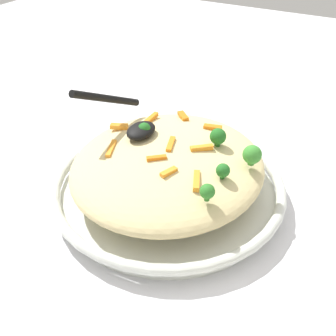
# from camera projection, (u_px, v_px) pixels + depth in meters

# --- Properties ---
(ground_plane) EXTENTS (2.40, 2.40, 0.00)m
(ground_plane) POSITION_uv_depth(u_px,v_px,m) (168.00, 196.00, 0.65)
(ground_plane) COLOR silver
(serving_bowl) EXTENTS (0.37, 0.37, 0.04)m
(serving_bowl) POSITION_uv_depth(u_px,v_px,m) (168.00, 187.00, 0.64)
(serving_bowl) COLOR silver
(serving_bowl) RESTS_ON ground_plane
(pasta_mound) EXTENTS (0.32, 0.29, 0.06)m
(pasta_mound) POSITION_uv_depth(u_px,v_px,m) (168.00, 165.00, 0.62)
(pasta_mound) COLOR #DBC689
(pasta_mound) RESTS_ON serving_bowl
(carrot_piece_0) EXTENTS (0.02, 0.03, 0.01)m
(carrot_piece_0) POSITION_uv_depth(u_px,v_px,m) (158.00, 159.00, 0.57)
(carrot_piece_0) COLOR orange
(carrot_piece_0) RESTS_ON pasta_mound
(carrot_piece_1) EXTENTS (0.03, 0.02, 0.01)m
(carrot_piece_1) POSITION_uv_depth(u_px,v_px,m) (169.00, 172.00, 0.55)
(carrot_piece_1) COLOR orange
(carrot_piece_1) RESTS_ON pasta_mound
(carrot_piece_2) EXTENTS (0.04, 0.02, 0.01)m
(carrot_piece_2) POSITION_uv_depth(u_px,v_px,m) (196.00, 181.00, 0.54)
(carrot_piece_2) COLOR orange
(carrot_piece_2) RESTS_ON pasta_mound
(carrot_piece_3) EXTENTS (0.04, 0.02, 0.01)m
(carrot_piece_3) POSITION_uv_depth(u_px,v_px,m) (111.00, 148.00, 0.60)
(carrot_piece_3) COLOR orange
(carrot_piece_3) RESTS_ON pasta_mound
(carrot_piece_4) EXTENTS (0.03, 0.03, 0.01)m
(carrot_piece_4) POSITION_uv_depth(u_px,v_px,m) (183.00, 116.00, 0.69)
(carrot_piece_4) COLOR orange
(carrot_piece_4) RESTS_ON pasta_mound
(carrot_piece_5) EXTENTS (0.04, 0.01, 0.01)m
(carrot_piece_5) POSITION_uv_depth(u_px,v_px,m) (151.00, 119.00, 0.68)
(carrot_piece_5) COLOR orange
(carrot_piece_5) RESTS_ON pasta_mound
(carrot_piece_6) EXTENTS (0.02, 0.03, 0.01)m
(carrot_piece_6) POSITION_uv_depth(u_px,v_px,m) (213.00, 128.00, 0.66)
(carrot_piece_6) COLOR orange
(carrot_piece_6) RESTS_ON pasta_mound
(carrot_piece_7) EXTENTS (0.04, 0.02, 0.01)m
(carrot_piece_7) POSITION_uv_depth(u_px,v_px,m) (172.00, 145.00, 0.60)
(carrot_piece_7) COLOR orange
(carrot_piece_7) RESTS_ON pasta_mound
(carrot_piece_8) EXTENTS (0.02, 0.03, 0.01)m
(carrot_piece_8) POSITION_uv_depth(u_px,v_px,m) (119.00, 126.00, 0.66)
(carrot_piece_8) COLOR orange
(carrot_piece_8) RESTS_ON pasta_mound
(carrot_piece_9) EXTENTS (0.03, 0.03, 0.01)m
(carrot_piece_9) POSITION_uv_depth(u_px,v_px,m) (202.00, 148.00, 0.60)
(carrot_piece_9) COLOR orange
(carrot_piece_9) RESTS_ON pasta_mound
(broccoli_floret_0) EXTENTS (0.02, 0.02, 0.02)m
(broccoli_floret_0) POSITION_uv_depth(u_px,v_px,m) (207.00, 192.00, 0.51)
(broccoli_floret_0) COLOR #296820
(broccoli_floret_0) RESTS_ON pasta_mound
(broccoli_floret_1) EXTENTS (0.03, 0.03, 0.03)m
(broccoli_floret_1) POSITION_uv_depth(u_px,v_px,m) (218.00, 137.00, 0.60)
(broccoli_floret_1) COLOR #205B1C
(broccoli_floret_1) RESTS_ON pasta_mound
(broccoli_floret_2) EXTENTS (0.02, 0.02, 0.02)m
(broccoli_floret_2) POSITION_uv_depth(u_px,v_px,m) (223.00, 171.00, 0.54)
(broccoli_floret_2) COLOR #205B1C
(broccoli_floret_2) RESTS_ON pasta_mound
(broccoli_floret_3) EXTENTS (0.03, 0.03, 0.03)m
(broccoli_floret_3) POSITION_uv_depth(u_px,v_px,m) (252.00, 155.00, 0.57)
(broccoli_floret_3) COLOR #377928
(broccoli_floret_3) RESTS_ON pasta_mound
(broccoli_floret_4) EXTENTS (0.02, 0.02, 0.02)m
(broccoli_floret_4) POSITION_uv_depth(u_px,v_px,m) (144.00, 129.00, 0.62)
(broccoli_floret_4) COLOR #205B1C
(broccoli_floret_4) RESTS_ON pasta_mound
(serving_spoon) EXTENTS (0.14, 0.10, 0.08)m
(serving_spoon) POSITION_uv_depth(u_px,v_px,m) (129.00, 119.00, 0.63)
(serving_spoon) COLOR black
(serving_spoon) RESTS_ON pasta_mound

